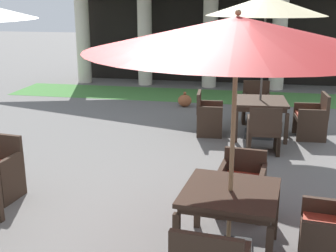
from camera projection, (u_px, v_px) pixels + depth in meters
ground_plane at (131, 237)px, 5.16m from camera, size 60.00×60.00×0.00m
lawn_strip at (204, 96)px, 12.59m from camera, size 11.26×1.82×0.01m
patio_table_near_foreground at (260, 105)px, 8.78m from camera, size 1.08×1.08×0.75m
patio_umbrella_near_foreground at (266, 7)px, 8.25m from camera, size 2.27×2.27×2.81m
patio_chair_near_foreground_south at (264, 131)px, 7.87m from camera, size 0.60×0.55×0.88m
patio_chair_near_foreground_east at (312, 118)px, 8.72m from camera, size 0.61×0.67×0.90m
patio_chair_near_foreground_west at (208, 114)px, 8.97m from camera, size 0.55×0.64×0.88m
patio_chair_near_foreground_north at (256, 104)px, 9.83m from camera, size 0.63×0.53×0.92m
patio_table_mid_right at (230, 198)px, 4.66m from camera, size 1.09×1.09×0.75m
patio_umbrella_mid_right at (237, 35)px, 4.18m from camera, size 2.97×2.97×2.60m
patio_chair_mid_right_north at (242, 184)px, 5.67m from camera, size 0.63×0.61×0.80m
patio_chair_mid_right_east at (329, 233)px, 4.44m from camera, size 0.57×0.68×0.85m
terracotta_urn at (185, 100)px, 11.33m from camera, size 0.35×0.35×0.39m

